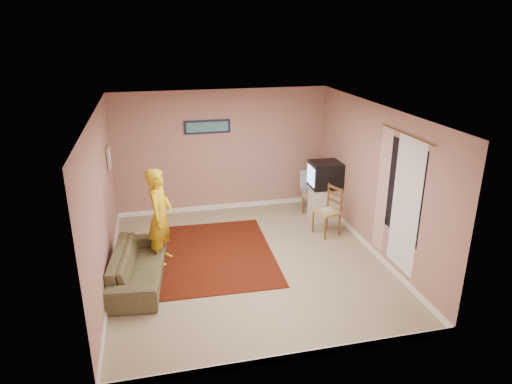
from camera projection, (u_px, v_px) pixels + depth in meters
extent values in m
plane|color=gray|center=(248.00, 262.00, 7.81)|extent=(5.00, 5.00, 0.00)
cube|color=#A7796E|center=(222.00, 151.00, 9.64)|extent=(4.50, 0.02, 2.60)
cube|color=#A7796E|center=(294.00, 266.00, 5.08)|extent=(4.50, 0.02, 2.60)
cube|color=#A7796E|center=(101.00, 203.00, 6.88)|extent=(0.02, 5.00, 2.60)
cube|color=#A7796E|center=(375.00, 181.00, 7.84)|extent=(0.02, 5.00, 2.60)
cube|color=white|center=(246.00, 111.00, 6.91)|extent=(4.50, 5.00, 0.02)
cube|color=white|center=(224.00, 206.00, 10.07)|extent=(4.50, 0.02, 0.10)
cube|color=white|center=(291.00, 356.00, 5.52)|extent=(4.50, 0.02, 0.10)
cube|color=white|center=(111.00, 275.00, 7.31)|extent=(0.02, 5.00, 0.10)
cube|color=white|center=(368.00, 246.00, 8.27)|extent=(0.02, 5.00, 0.10)
cube|color=black|center=(403.00, 190.00, 6.97)|extent=(0.01, 1.10, 1.50)
cube|color=white|center=(405.00, 206.00, 6.90)|extent=(0.01, 0.75, 2.10)
cube|color=#EBE5C8|center=(382.00, 190.00, 7.53)|extent=(0.01, 0.35, 2.10)
cylinder|color=brown|center=(407.00, 134.00, 6.66)|extent=(0.02, 1.40, 0.02)
cube|color=#131434|center=(207.00, 127.00, 9.36)|extent=(0.95, 0.03, 0.28)
cube|color=#285671|center=(207.00, 127.00, 9.34)|extent=(0.86, 0.01, 0.20)
cube|color=#C7AF89|center=(109.00, 158.00, 8.26)|extent=(0.03, 0.38, 0.42)
cube|color=silver|center=(110.00, 158.00, 8.26)|extent=(0.01, 0.30, 0.34)
cube|color=black|center=(212.00, 254.00, 8.06)|extent=(2.20, 2.71, 0.01)
cube|color=silver|center=(324.00, 203.00, 9.47)|extent=(0.55, 0.50, 0.69)
cube|color=black|center=(325.00, 175.00, 9.26)|extent=(0.62, 0.57, 0.53)
cube|color=#8CB2F2|center=(311.00, 176.00, 9.20)|extent=(0.04, 0.44, 0.38)
cube|color=tan|center=(311.00, 194.00, 9.81)|extent=(0.47, 0.46, 0.05)
cube|color=brown|center=(312.00, 184.00, 9.74)|extent=(0.37, 0.15, 0.43)
cube|color=silver|center=(311.00, 191.00, 9.79)|extent=(0.42, 0.32, 0.07)
cube|color=#93C9F0|center=(309.00, 179.00, 9.89)|extent=(0.38, 0.05, 0.39)
cube|color=tan|center=(327.00, 212.00, 8.71)|extent=(0.53, 0.54, 0.05)
cube|color=brown|center=(328.00, 200.00, 8.62)|extent=(0.18, 0.42, 0.49)
cube|color=silver|center=(327.00, 210.00, 8.69)|extent=(0.21, 0.16, 0.04)
imported|color=brown|center=(138.00, 266.00, 7.14)|extent=(0.94, 1.95, 0.55)
imported|color=gold|center=(160.00, 216.00, 7.58)|extent=(0.58, 0.70, 1.66)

